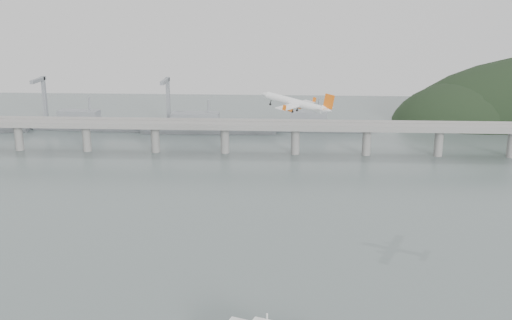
{
  "coord_description": "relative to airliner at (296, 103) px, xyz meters",
  "views": [
    {
      "loc": [
        14.37,
        -211.24,
        111.25
      ],
      "look_at": [
        0.0,
        55.0,
        36.0
      ],
      "focal_mm": 42.0,
      "sensor_mm": 36.0,
      "label": 1
    }
  ],
  "objects": [
    {
      "name": "bridge",
      "position": [
        -19.35,
        135.77,
        -43.52
      ],
      "size": [
        800.0,
        22.0,
        23.9
      ],
      "color": "gray",
      "rests_on": "ground"
    },
    {
      "name": "ground",
      "position": [
        -18.2,
        -64.23,
        -61.17
      ],
      "size": [
        900.0,
        900.0,
        0.0
      ],
      "primitive_type": "plane",
      "color": "#566363",
      "rests_on": "ground"
    },
    {
      "name": "distant_fleet",
      "position": [
        -173.56,
        200.85,
        -54.95
      ],
      "size": [
        453.0,
        60.9,
        40.0
      ],
      "color": "slate",
      "rests_on": "ground"
    },
    {
      "name": "airliner",
      "position": [
        0.0,
        0.0,
        0.0
      ],
      "size": [
        35.28,
        33.26,
        10.23
      ],
      "rotation": [
        0.05,
        -0.16,
        2.7
      ],
      "color": "white",
      "rests_on": "ground"
    }
  ]
}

